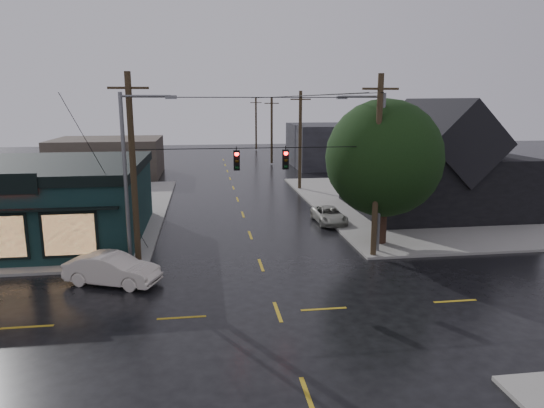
{
  "coord_description": "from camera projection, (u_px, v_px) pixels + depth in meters",
  "views": [
    {
      "loc": [
        -2.9,
        -18.82,
        8.75
      ],
      "look_at": [
        0.44,
        4.8,
        3.63
      ],
      "focal_mm": 32.0,
      "sensor_mm": 36.0,
      "label": 1
    }
  ],
  "objects": [
    {
      "name": "ground_plane",
      "position": [
        278.0,
        312.0,
        20.45
      ],
      "size": [
        160.0,
        160.0,
        0.0
      ],
      "primitive_type": "plane",
      "color": "black"
    },
    {
      "name": "sidewalk_ne",
      "position": [
        468.0,
        201.0,
        42.54
      ],
      "size": [
        28.0,
        28.0,
        0.15
      ],
      "primitive_type": "cube",
      "color": "gray",
      "rests_on": "ground"
    },
    {
      "name": "pizza_shop",
      "position": [
        11.0,
        201.0,
        30.4
      ],
      "size": [
        16.3,
        12.34,
        4.9
      ],
      "color": "black",
      "rests_on": "ground"
    },
    {
      "name": "ne_building",
      "position": [
        434.0,
        156.0,
        38.03
      ],
      "size": [
        12.6,
        11.6,
        8.75
      ],
      "color": "black",
      "rests_on": "ground"
    },
    {
      "name": "corner_tree",
      "position": [
        384.0,
        158.0,
        28.86
      ],
      "size": [
        7.0,
        7.0,
        8.73
      ],
      "color": "black",
      "rests_on": "ground"
    },
    {
      "name": "utility_pole_nw",
      "position": [
        139.0,
        268.0,
        25.86
      ],
      "size": [
        2.0,
        0.32,
        10.15
      ],
      "primitive_type": null,
      "color": "black",
      "rests_on": "ground"
    },
    {
      "name": "utility_pole_ne",
      "position": [
        373.0,
        257.0,
        27.64
      ],
      "size": [
        2.0,
        0.32,
        10.15
      ],
      "primitive_type": null,
      "color": "black",
      "rests_on": "ground"
    },
    {
      "name": "utility_pole_far_a",
      "position": [
        299.0,
        190.0,
        48.45
      ],
      "size": [
        2.0,
        0.32,
        9.65
      ],
      "primitive_type": null,
      "color": "black",
      "rests_on": "ground"
    },
    {
      "name": "utility_pole_far_b",
      "position": [
        272.0,
        164.0,
        67.81
      ],
      "size": [
        2.0,
        0.32,
        9.15
      ],
      "primitive_type": null,
      "color": "black",
      "rests_on": "ground"
    },
    {
      "name": "utility_pole_far_c",
      "position": [
        256.0,
        150.0,
        87.18
      ],
      "size": [
        2.0,
        0.32,
        9.15
      ],
      "primitive_type": null,
      "color": "black",
      "rests_on": "ground"
    },
    {
      "name": "span_signal_assembly",
      "position": [
        261.0,
        159.0,
        25.57
      ],
      "size": [
        13.0,
        0.48,
        1.23
      ],
      "color": "black",
      "rests_on": "ground"
    },
    {
      "name": "streetlight_nw",
      "position": [
        131.0,
        272.0,
        25.14
      ],
      "size": [
        5.4,
        0.3,
        9.15
      ],
      "primitive_type": null,
      "color": "slate",
      "rests_on": "ground"
    },
    {
      "name": "streetlight_ne",
      "position": [
        377.0,
        253.0,
        28.38
      ],
      "size": [
        5.4,
        0.3,
        9.15
      ],
      "primitive_type": null,
      "color": "slate",
      "rests_on": "ground"
    },
    {
      "name": "bg_building_west",
      "position": [
        108.0,
        157.0,
        56.8
      ],
      "size": [
        12.0,
        10.0,
        4.4
      ],
      "primitive_type": "cube",
      "color": "#3A312A",
      "rests_on": "ground"
    },
    {
      "name": "bg_building_east",
      "position": [
        344.0,
        145.0,
        65.62
      ],
      "size": [
        14.0,
        12.0,
        5.6
      ],
      "primitive_type": "cube",
      "color": "black",
      "rests_on": "ground"
    },
    {
      "name": "sedan_cream",
      "position": [
        112.0,
        269.0,
        23.4
      ],
      "size": [
        4.84,
        3.17,
        1.51
      ],
      "primitive_type": "imported",
      "rotation": [
        0.0,
        0.0,
        1.19
      ],
      "color": "beige",
      "rests_on": "ground"
    },
    {
      "name": "suv_silver",
      "position": [
        329.0,
        215.0,
        35.17
      ],
      "size": [
        2.03,
        4.25,
        1.17
      ],
      "primitive_type": "imported",
      "rotation": [
        0.0,
        0.0,
        0.02
      ],
      "color": "#9FA093",
      "rests_on": "ground"
    }
  ]
}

